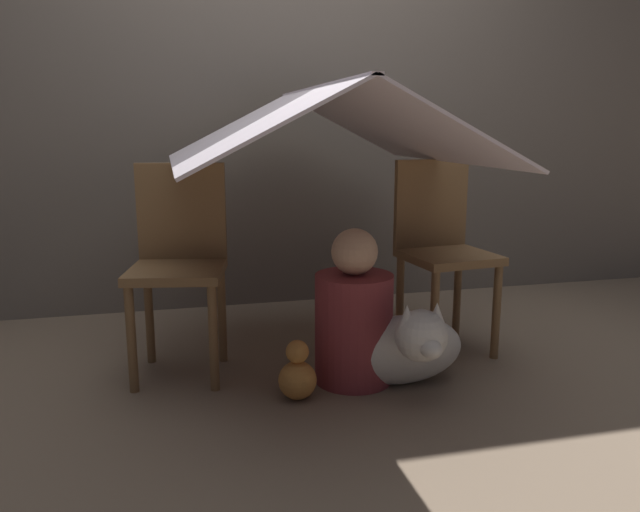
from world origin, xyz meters
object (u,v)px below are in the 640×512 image
at_px(person_front, 354,319).
at_px(chair_left, 179,258).
at_px(chair_right, 441,245).
at_px(dog, 406,346).

bearing_deg(person_front, chair_left, 156.80).
height_order(chair_right, person_front, chair_right).
bearing_deg(chair_left, chair_right, 11.22).
bearing_deg(dog, person_front, 145.21).
xyz_separation_m(chair_right, person_front, (-0.50, -0.28, -0.22)).
xyz_separation_m(chair_left, chair_right, (1.15, 0.00, 0.00)).
xyz_separation_m(person_front, dog, (0.17, -0.12, -0.09)).
height_order(chair_left, dog, chair_left).
bearing_deg(chair_left, dog, -14.66).
relative_size(chair_right, person_front, 1.38).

